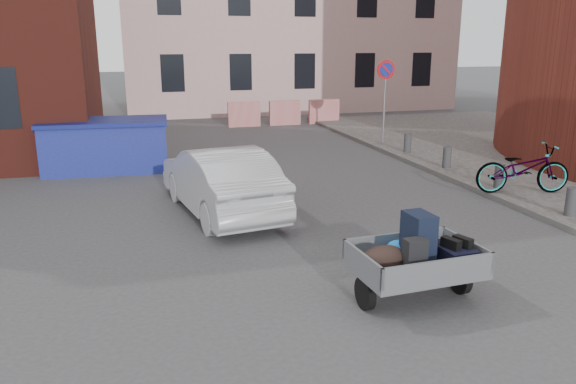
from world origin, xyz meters
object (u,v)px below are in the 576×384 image
object	(u,v)px
dumpster	(106,145)
silver_car	(220,180)
trailer	(415,258)
bicycle	(523,169)

from	to	relation	value
dumpster	silver_car	xyz separation A→B (m)	(2.29, -4.65, -0.01)
silver_car	trailer	bearing A→B (deg)	102.03
dumpster	silver_car	distance (m)	5.18
trailer	dumpster	xyz separation A→B (m)	(-4.09, 9.32, 0.07)
trailer	dumpster	world-z (taller)	dumpster
trailer	bicycle	size ratio (longest dim) A/B	0.90
dumpster	bicycle	xyz separation A→B (m)	(8.82, -5.38, -0.02)
dumpster	bicycle	bearing A→B (deg)	-27.84
dumpster	bicycle	world-z (taller)	dumpster
dumpster	silver_car	world-z (taller)	dumpster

